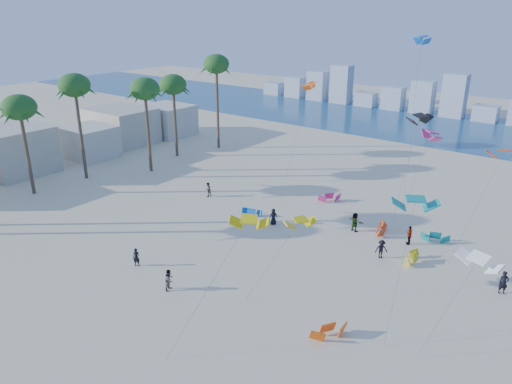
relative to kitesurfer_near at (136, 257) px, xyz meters
The scene contains 10 objects.
ground 5.59m from the kitesurfer_near, 74.05° to the right, with size 220.00×220.00×0.00m, color beige.
ocean 66.70m from the kitesurfer_near, 88.69° to the left, with size 220.00×220.00×0.00m, color navy.
kitesurfer_near is the anchor object (origin of this frame).
kitesurfer_mid 5.01m from the kitesurfer_near, ahead, with size 0.84×0.65×1.73m, color gray.
kitesurfers_far 19.25m from the kitesurfer_near, 55.08° to the left, with size 32.41×5.23×1.90m.
grounded_kites 19.95m from the kitesurfer_near, 49.48° to the left, with size 19.95×24.10×0.89m.
flying_kites 26.62m from the kitesurfer_near, 45.60° to the left, with size 25.51×40.40×18.13m.
palm_row 25.42m from the kitesurfer_near, 152.20° to the left, with size 9.16×44.80×14.15m.
beachfront_buildings 35.76m from the kitesurfer_near, 154.28° to the left, with size 11.50×43.00×6.00m.
distant_skyline 76.72m from the kitesurfer_near, 89.75° to the left, with size 85.00×3.00×8.40m.
Camera 1 is at (28.33, -16.97, 20.52)m, focal length 33.80 mm.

